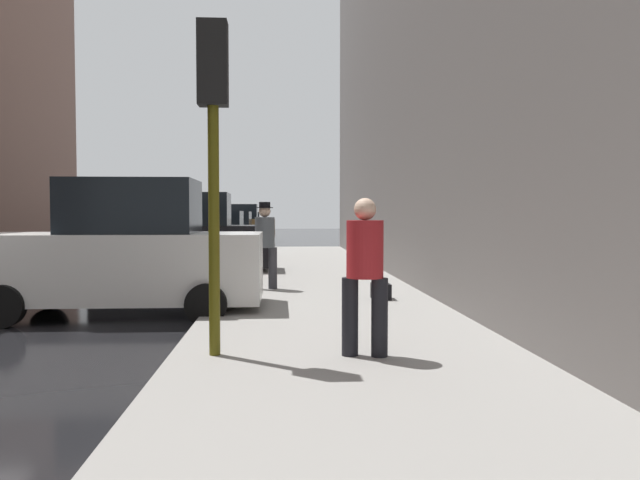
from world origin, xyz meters
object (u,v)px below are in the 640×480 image
(parked_gray_coupe, at_px, (228,231))
(parked_bronze_suv, at_px, (237,224))
(parked_silver_sedan, at_px, (213,236))
(traffic_light, at_px, (213,115))
(pedestrian_in_red_jacket, at_px, (365,268))
(parked_white_van, at_px, (123,254))
(fire_hydrant, at_px, (250,261))
(parked_red_hatchback, at_px, (244,225))
(duffel_bag, at_px, (381,291))
(pedestrian_with_beanie, at_px, (265,241))
(parked_black_suv, at_px, (185,238))

(parked_gray_coupe, relative_size, parked_bronze_suv, 0.93)
(parked_silver_sedan, xyz_separation_m, traffic_light, (1.85, -17.21, 1.91))
(pedestrian_in_red_jacket, bearing_deg, parked_bronze_suv, 96.39)
(parked_silver_sedan, bearing_deg, parked_gray_coupe, 90.00)
(parked_white_van, relative_size, parked_gray_coupe, 1.08)
(traffic_light, bearing_deg, fire_hydrant, 90.32)
(parked_white_van, distance_m, parked_red_hatchback, 34.04)
(duffel_bag, bearing_deg, pedestrian_with_beanie, 142.45)
(parked_white_van, height_order, pedestrian_with_beanie, parked_white_van)
(parked_red_hatchback, bearing_deg, parked_bronze_suv, -90.00)
(parked_black_suv, bearing_deg, parked_red_hatchback, 90.00)
(traffic_light, relative_size, pedestrian_in_red_jacket, 2.11)
(parked_gray_coupe, height_order, duffel_bag, parked_gray_coupe)
(fire_hydrant, bearing_deg, parked_white_van, -108.80)
(parked_gray_coupe, bearing_deg, pedestrian_with_beanie, -82.94)
(pedestrian_with_beanie, bearing_deg, fire_hydrant, 98.70)
(fire_hydrant, bearing_deg, pedestrian_with_beanie, -81.30)
(parked_red_hatchback, height_order, pedestrian_in_red_jacket, pedestrian_in_red_jacket)
(parked_white_van, relative_size, parked_silver_sedan, 1.08)
(parked_black_suv, relative_size, parked_bronze_suv, 1.00)
(parked_bronze_suv, xyz_separation_m, traffic_light, (1.85, -30.91, 1.73))
(parked_white_van, bearing_deg, parked_silver_sedan, 90.00)
(parked_gray_coupe, distance_m, traffic_light, 24.28)
(parked_black_suv, bearing_deg, pedestrian_in_red_jacket, -71.46)
(parked_gray_coupe, distance_m, duffel_bag, 20.34)
(fire_hydrant, xyz_separation_m, duffel_bag, (2.58, -4.59, -0.21))
(parked_white_van, height_order, fire_hydrant, parked_white_van)
(parked_red_hatchback, relative_size, pedestrian_in_red_jacket, 2.47)
(parked_white_van, height_order, parked_black_suv, same)
(parked_bronze_suv, bearing_deg, duffel_bag, -80.66)
(pedestrian_with_beanie, xyz_separation_m, pedestrian_in_red_jacket, (1.22, -6.08, -0.03))
(parked_gray_coupe, height_order, parked_red_hatchback, same)
(fire_hydrant, relative_size, traffic_light, 0.20)
(traffic_light, bearing_deg, parked_black_suv, 100.29)
(parked_black_suv, bearing_deg, parked_bronze_suv, 90.00)
(parked_black_suv, height_order, pedestrian_with_beanie, parked_black_suv)
(parked_gray_coupe, height_order, pedestrian_with_beanie, pedestrian_with_beanie)
(parked_bronze_suv, height_order, pedestrian_with_beanie, parked_bronze_suv)
(parked_white_van, height_order, parked_silver_sedan, parked_white_van)
(traffic_light, bearing_deg, parked_white_van, 117.42)
(duffel_bag, bearing_deg, parked_gray_coupe, 102.45)
(parked_silver_sedan, bearing_deg, pedestrian_with_beanie, -78.70)
(parked_white_van, distance_m, traffic_light, 4.38)
(parked_white_van, xyz_separation_m, pedestrian_with_beanie, (2.26, 2.34, 0.10))
(parked_silver_sedan, relative_size, parked_red_hatchback, 1.01)
(parked_black_suv, xyz_separation_m, duffel_bag, (4.38, -5.93, -0.74))
(pedestrian_with_beanie, bearing_deg, parked_red_hatchback, 94.07)
(parked_gray_coupe, relative_size, pedestrian_in_red_jacket, 2.50)
(duffel_bag, bearing_deg, parked_black_suv, 126.46)
(traffic_light, bearing_deg, pedestrian_in_red_jacket, -5.73)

